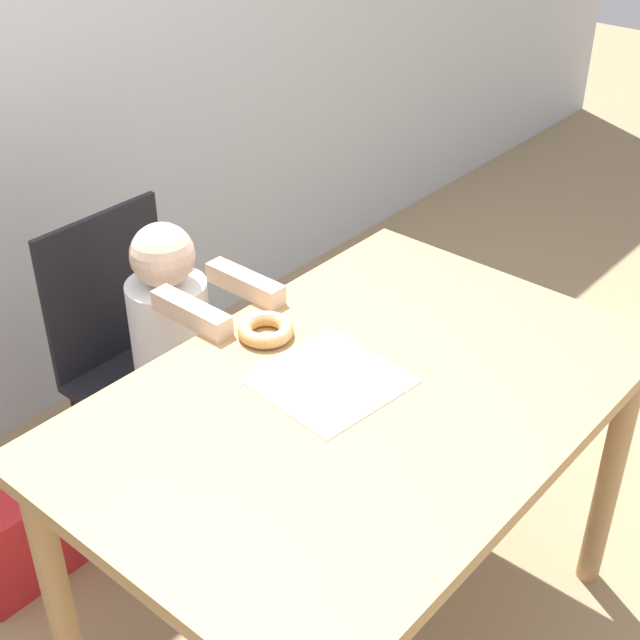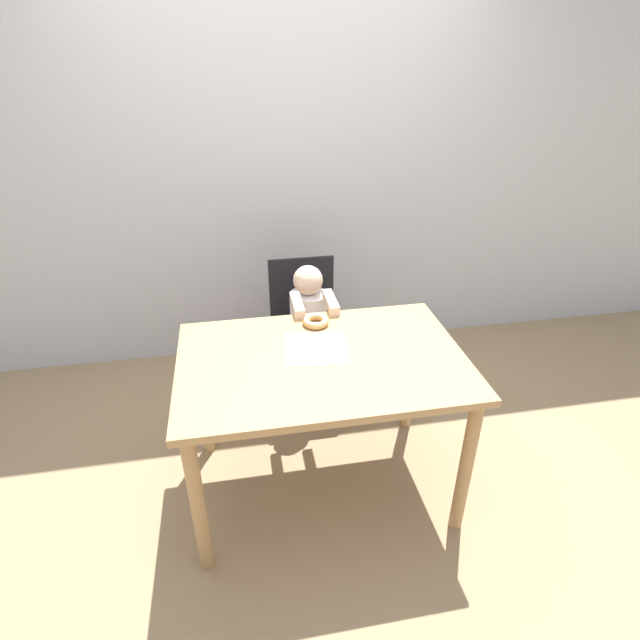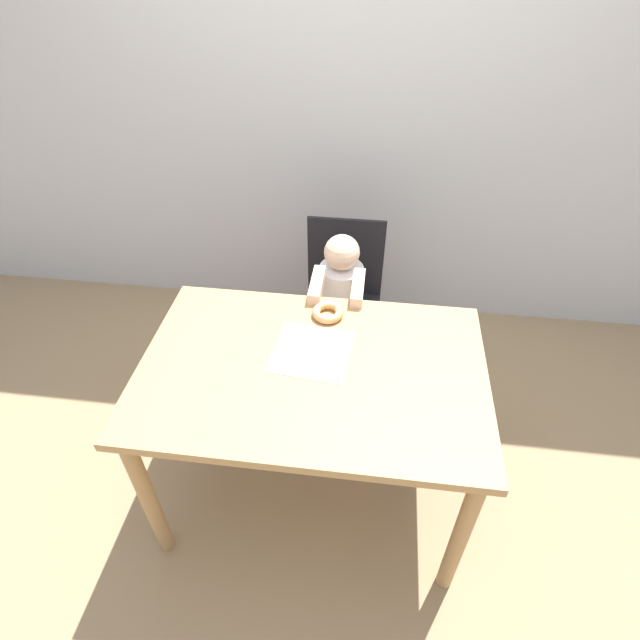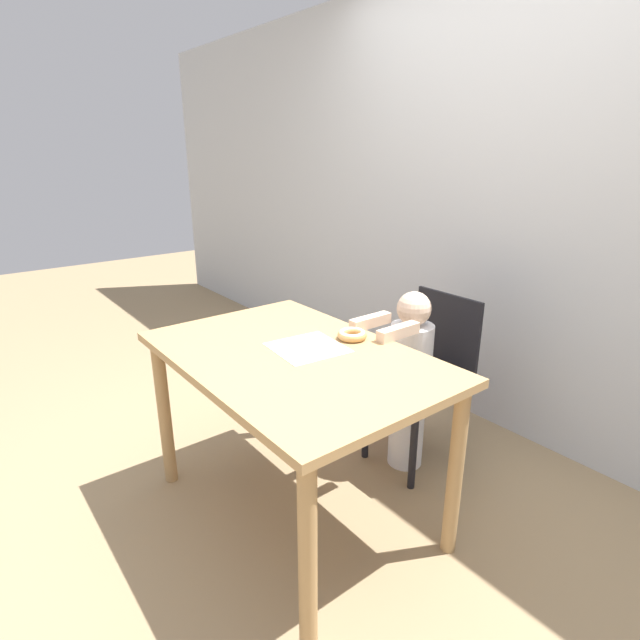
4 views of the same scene
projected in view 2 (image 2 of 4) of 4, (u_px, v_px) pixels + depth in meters
The scene contains 8 objects.
ground_plane at pixel (322, 484), 2.56m from camera, with size 12.00×12.00×0.00m, color #997F5B.
wall_back at pixel (282, 174), 3.15m from camera, with size 8.00×0.05×2.50m.
dining_table at pixel (322, 377), 2.23m from camera, with size 1.26×0.83×0.77m.
chair at pixel (306, 332), 3.03m from camera, with size 0.39×0.44×0.87m.
child_figure at pixel (309, 337), 2.90m from camera, with size 0.23×0.41×0.93m.
donut at pixel (316, 321), 2.43m from camera, with size 0.13×0.13×0.04m.
napkin at pixel (316, 348), 2.25m from camera, with size 0.31×0.31×0.00m.
handbag at pixel (235, 380), 3.10m from camera, with size 0.31×0.14×0.40m.
Camera 2 is at (-0.34, -1.79, 1.99)m, focal length 28.00 mm.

